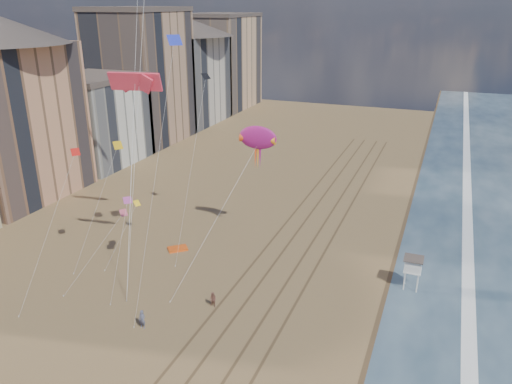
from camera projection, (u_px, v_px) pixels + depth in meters
wet_sand at (434, 244)px, 65.69m from camera, size 260.00×260.00×0.00m
foam at (468, 249)px, 64.26m from camera, size 260.00×260.00×0.00m
tracks at (292, 255)px, 62.60m from camera, size 7.68×120.00×0.01m
buildings at (126, 85)px, 105.24m from camera, size 34.72×131.35×29.00m
lifeguard_stand at (413, 265)px, 54.47m from camera, size 2.07×2.07×3.74m
grounded_kite at (178, 249)px, 64.03m from camera, size 2.83×2.76×0.28m
show_kite at (258, 138)px, 61.45m from camera, size 4.71×9.05×21.74m
kite_flyer_a at (142, 319)px, 48.33m from camera, size 0.72×0.49×1.94m
kite_flyer_b at (213, 300)px, 51.77m from camera, size 0.95×0.83×1.67m
parafoils at (140, 7)px, 50.41m from camera, size 13.69×15.09×12.33m
small_kites at (140, 136)px, 56.01m from camera, size 14.06×15.44×22.65m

